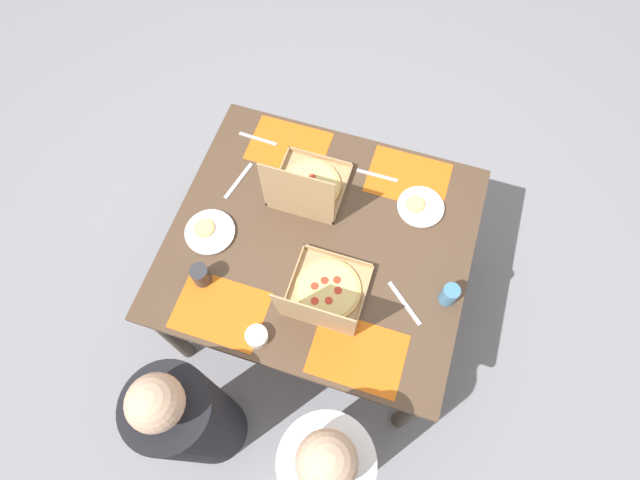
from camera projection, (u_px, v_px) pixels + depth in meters
ground_plane at (320, 296)px, 2.84m from camera, size 6.00×6.00×0.00m
dining_table at (320, 250)px, 2.26m from camera, size 1.27×1.13×0.75m
placemat_near_left at (408, 178)px, 2.29m from camera, size 0.36×0.26×0.00m
placemat_near_right at (289, 146)px, 2.36m from camera, size 0.36×0.26×0.00m
placemat_far_left at (358, 354)px, 1.96m from camera, size 0.36×0.26×0.00m
placemat_far_right at (220, 310)px, 2.03m from camera, size 0.36×0.26×0.00m
pizza_box_center at (308, 187)px, 2.21m from camera, size 0.31×0.32×0.34m
pizza_box_edge_far at (325, 295)px, 2.00m from camera, size 0.31×0.34×0.34m
plate_middle at (209, 232)px, 2.17m from camera, size 0.21×0.21×0.03m
plate_far_left at (420, 207)px, 2.22m from camera, size 0.21×0.21×0.03m
cup_spare at (449, 295)px, 2.00m from camera, size 0.07×0.07×0.11m
cup_dark at (201, 275)px, 2.04m from camera, size 0.07×0.07×0.10m
condiment_bowl at (257, 336)px, 1.96m from camera, size 0.09×0.09×0.04m
knife_by_near_left at (404, 303)px, 2.04m from camera, size 0.17×0.15×0.00m
fork_by_far_left at (258, 139)px, 2.38m from camera, size 0.19×0.02×0.00m
fork_by_near_right at (377, 175)px, 2.29m from camera, size 0.19×0.02×0.00m
knife_by_far_right at (239, 181)px, 2.28m from camera, size 0.06×0.21×0.00m
diner_left_seat at (325, 465)px, 2.00m from camera, size 0.32×0.32×1.16m
diner_right_seat at (193, 419)px, 2.09m from camera, size 0.32×0.32×1.12m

